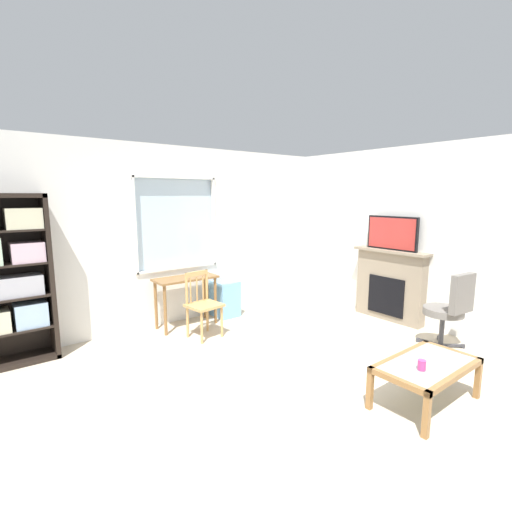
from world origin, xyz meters
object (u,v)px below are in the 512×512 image
object	(u,v)px
fireplace	(390,285)
coffee_table	(427,368)
sippy_cup	(422,365)
office_chair	(450,307)
bookshelf	(5,276)
plastic_drawer_unit	(225,298)
desk_under_window	(186,286)
wooden_chair	(203,304)
tv	(392,233)

from	to	relation	value
fireplace	coffee_table	size ratio (longest dim) A/B	1.17
sippy_cup	office_chair	bearing A→B (deg)	17.18
sippy_cup	bookshelf	bearing A→B (deg)	128.89
bookshelf	sippy_cup	distance (m)	4.42
fireplace	office_chair	bearing A→B (deg)	-112.32
fireplace	plastic_drawer_unit	bearing A→B (deg)	138.07
fireplace	office_chair	world-z (taller)	fireplace
bookshelf	sippy_cup	size ratio (longest dim) A/B	21.66
desk_under_window	office_chair	world-z (taller)	office_chair
wooden_chair	coffee_table	world-z (taller)	wooden_chair
desk_under_window	fireplace	world-z (taller)	fireplace
fireplace	tv	bearing A→B (deg)	180.00
desk_under_window	plastic_drawer_unit	distance (m)	0.79
wooden_chair	tv	xyz separation A→B (m)	(2.64, -1.16, 0.90)
sippy_cup	plastic_drawer_unit	bearing A→B (deg)	87.72
desk_under_window	sippy_cup	size ratio (longest dim) A/B	10.14
wooden_chair	tv	world-z (taller)	tv
bookshelf	office_chair	xyz separation A→B (m)	(4.34, -2.92, -0.48)
plastic_drawer_unit	office_chair	world-z (taller)	office_chair
wooden_chair	plastic_drawer_unit	world-z (taller)	wooden_chair
plastic_drawer_unit	wooden_chair	bearing A→B (deg)	-142.44
fireplace	coffee_table	world-z (taller)	fireplace
desk_under_window	fireplace	xyz separation A→B (m)	(2.64, -1.68, -0.05)
fireplace	tv	world-z (taller)	tv
coffee_table	sippy_cup	size ratio (longest dim) A/B	11.34
bookshelf	desk_under_window	world-z (taller)	bookshelf
tv	plastic_drawer_unit	bearing A→B (deg)	137.80
desk_under_window	office_chair	bearing A→B (deg)	-52.26
office_chair	coffee_table	size ratio (longest dim) A/B	0.98
plastic_drawer_unit	sippy_cup	size ratio (longest dim) A/B	6.39
wooden_chair	office_chair	bearing A→B (deg)	-46.31
coffee_table	sippy_cup	distance (m)	0.21
office_chair	coffee_table	world-z (taller)	office_chair
fireplace	bookshelf	bearing A→B (deg)	159.62
bookshelf	sippy_cup	bearing A→B (deg)	-51.11
plastic_drawer_unit	tv	world-z (taller)	tv
plastic_drawer_unit	sippy_cup	distance (m)	3.36
bookshelf	wooden_chair	distance (m)	2.31
office_chair	sippy_cup	size ratio (longest dim) A/B	11.11
office_chair	coffee_table	xyz separation A→B (m)	(-1.41, -0.45, -0.21)
desk_under_window	plastic_drawer_unit	size ratio (longest dim) A/B	1.59
bookshelf	tv	distance (m)	5.12
bookshelf	plastic_drawer_unit	world-z (taller)	bookshelf
wooden_chair	fireplace	bearing A→B (deg)	-23.64
tv	sippy_cup	bearing A→B (deg)	-141.46
fireplace	office_chair	xyz separation A→B (m)	(-0.46, -1.13, -0.00)
plastic_drawer_unit	coffee_table	xyz separation A→B (m)	(0.05, -3.31, 0.06)
bookshelf	office_chair	bearing A→B (deg)	-33.89
bookshelf	plastic_drawer_unit	distance (m)	2.98
office_chair	tv	bearing A→B (deg)	68.47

